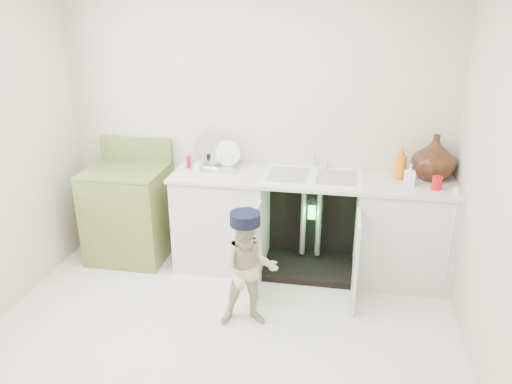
{
  "coord_description": "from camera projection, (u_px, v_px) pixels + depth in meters",
  "views": [
    {
      "loc": [
        0.79,
        -2.85,
        2.34
      ],
      "look_at": [
        0.15,
        0.7,
        0.93
      ],
      "focal_mm": 35.0,
      "sensor_mm": 36.0,
      "label": 1
    }
  ],
  "objects": [
    {
      "name": "counter_run",
      "position": [
        316.0,
        220.0,
        4.43
      ],
      "size": [
        2.44,
        1.02,
        1.28
      ],
      "color": "silver",
      "rests_on": "ground"
    },
    {
      "name": "room_shell",
      "position": [
        213.0,
        183.0,
        3.14
      ],
      "size": [
        6.0,
        5.5,
        1.26
      ],
      "color": "beige",
      "rests_on": "ground"
    },
    {
      "name": "avocado_stove",
      "position": [
        129.0,
        211.0,
        4.7
      ],
      "size": [
        0.71,
        0.65,
        1.09
      ],
      "color": "olive",
      "rests_on": "ground"
    },
    {
      "name": "ground",
      "position": [
        218.0,
        345.0,
        3.59
      ],
      "size": [
        3.5,
        3.5,
        0.0
      ],
      "primitive_type": "plane",
      "color": "beige",
      "rests_on": "ground"
    },
    {
      "name": "repair_worker",
      "position": [
        249.0,
        270.0,
        3.67
      ],
      "size": [
        0.7,
        0.77,
        0.91
      ],
      "rotation": [
        0.0,
        0.0,
        0.21
      ],
      "color": "beige",
      "rests_on": "ground"
    }
  ]
}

